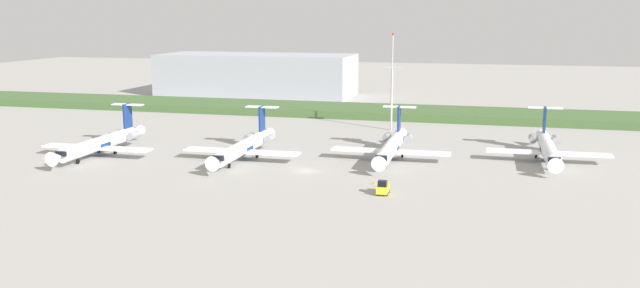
# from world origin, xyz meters

# --- Properties ---
(ground_plane) EXTENTS (500.00, 500.00, 0.00)m
(ground_plane) POSITION_xyz_m (0.00, 30.00, 0.00)
(ground_plane) COLOR #9E9B96
(grass_berm) EXTENTS (320.00, 20.00, 2.14)m
(grass_berm) POSITION_xyz_m (0.00, 69.42, 1.07)
(grass_berm) COLOR #426033
(grass_berm) RESTS_ON ground
(regional_jet_nearest) EXTENTS (22.81, 31.00, 9.00)m
(regional_jet_nearest) POSITION_xyz_m (-43.21, 3.06, 2.54)
(regional_jet_nearest) COLOR white
(regional_jet_nearest) RESTS_ON ground
(regional_jet_second) EXTENTS (22.81, 31.00, 9.00)m
(regional_jet_second) POSITION_xyz_m (-14.21, 6.62, 2.54)
(regional_jet_second) COLOR white
(regional_jet_second) RESTS_ON ground
(regional_jet_third) EXTENTS (22.81, 31.00, 9.00)m
(regional_jet_third) POSITION_xyz_m (13.42, 13.74, 2.54)
(regional_jet_third) COLOR white
(regional_jet_third) RESTS_ON ground
(regional_jet_fourth) EXTENTS (22.81, 31.00, 9.00)m
(regional_jet_fourth) POSITION_xyz_m (42.66, 19.63, 2.54)
(regional_jet_fourth) COLOR white
(regional_jet_fourth) RESTS_ON ground
(antenna_mast) EXTENTS (4.40, 0.50, 23.36)m
(antenna_mast) POSITION_xyz_m (8.71, 46.41, 9.69)
(antenna_mast) COLOR #B2B2B7
(antenna_mast) RESTS_ON ground
(distant_hangar) EXTENTS (66.82, 26.51, 14.31)m
(distant_hangar) POSITION_xyz_m (-46.83, 105.61, 7.15)
(distant_hangar) COLOR #9EA3AD
(distant_hangar) RESTS_ON ground
(baggage_tug) EXTENTS (1.72, 3.20, 2.30)m
(baggage_tug) POSITION_xyz_m (15.72, -12.09, 1.00)
(baggage_tug) COLOR yellow
(baggage_tug) RESTS_ON ground
(safety_cone_front_marker) EXTENTS (0.44, 0.44, 0.55)m
(safety_cone_front_marker) POSITION_xyz_m (13.39, -6.30, 0.28)
(safety_cone_front_marker) COLOR orange
(safety_cone_front_marker) RESTS_ON ground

